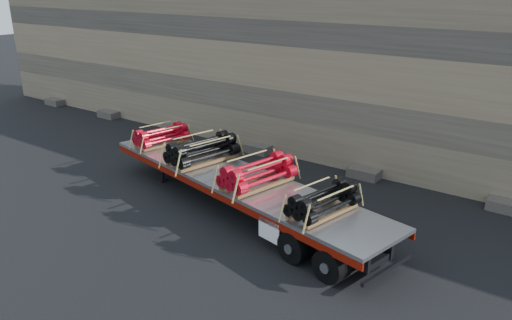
{
  "coord_description": "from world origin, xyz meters",
  "views": [
    {
      "loc": [
        9.01,
        -12.01,
        7.11
      ],
      "look_at": [
        -0.13,
        0.62,
        1.46
      ],
      "focal_mm": 35.0,
      "sensor_mm": 36.0,
      "label": 1
    }
  ],
  "objects_px": {
    "trailer": "(237,193)",
    "bundle_midrear": "(258,173)",
    "bundle_rear": "(323,202)",
    "bundle_front": "(162,136)",
    "bundle_midfront": "(202,150)"
  },
  "relations": [
    {
      "from": "trailer",
      "to": "bundle_midrear",
      "type": "xyz_separation_m",
      "value": [
        0.97,
        -0.21,
        0.99
      ]
    },
    {
      "from": "trailer",
      "to": "bundle_rear",
      "type": "xyz_separation_m",
      "value": [
        3.53,
        -0.76,
        0.94
      ]
    },
    {
      "from": "bundle_rear",
      "to": "bundle_front",
      "type": "bearing_deg",
      "value": 180.0
    },
    {
      "from": "bundle_front",
      "to": "bundle_midfront",
      "type": "distance_m",
      "value": 2.62
    },
    {
      "from": "bundle_front",
      "to": "bundle_midfront",
      "type": "height_order",
      "value": "bundle_midfront"
    },
    {
      "from": "trailer",
      "to": "bundle_midfront",
      "type": "bearing_deg",
      "value": 180.0
    },
    {
      "from": "bundle_front",
      "to": "bundle_midfront",
      "type": "xyz_separation_m",
      "value": [
        2.56,
        -0.55,
        0.08
      ]
    },
    {
      "from": "bundle_front",
      "to": "bundle_midfront",
      "type": "relative_size",
      "value": 0.82
    },
    {
      "from": "bundle_front",
      "to": "bundle_rear",
      "type": "xyz_separation_m",
      "value": [
        7.88,
        -1.69,
        0.01
      ]
    },
    {
      "from": "trailer",
      "to": "bundle_midrear",
      "type": "height_order",
      "value": "bundle_midrear"
    },
    {
      "from": "bundle_front",
      "to": "bundle_rear",
      "type": "height_order",
      "value": "bundle_rear"
    },
    {
      "from": "trailer",
      "to": "bundle_front",
      "type": "distance_m",
      "value": 4.54
    },
    {
      "from": "trailer",
      "to": "bundle_front",
      "type": "bearing_deg",
      "value": -180.0
    },
    {
      "from": "bundle_midrear",
      "to": "trailer",
      "type": "bearing_deg",
      "value": 180.0
    },
    {
      "from": "bundle_midfront",
      "to": "bundle_rear",
      "type": "relative_size",
      "value": 1.18
    }
  ]
}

